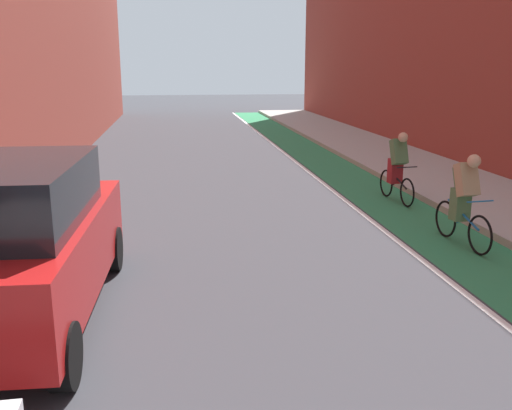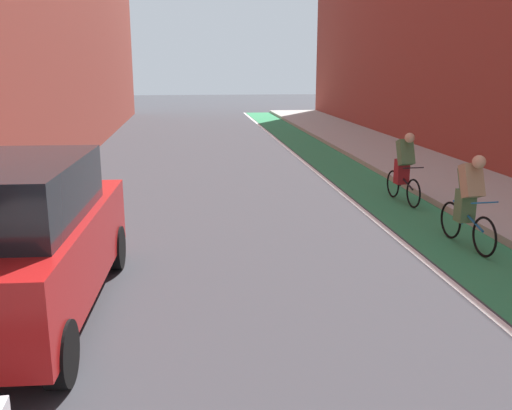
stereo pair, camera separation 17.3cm
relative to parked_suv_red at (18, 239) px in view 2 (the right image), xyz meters
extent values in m
plane|color=#38383D|center=(3.20, 7.37, -1.02)|extent=(94.90, 94.90, 0.00)
cube|color=#2D8451|center=(6.64, 9.37, -1.01)|extent=(1.60, 43.14, 0.00)
cube|color=white|center=(5.74, 9.37, -1.01)|extent=(0.12, 43.14, 0.00)
cube|color=#A8A59E|center=(8.98, 9.37, -0.95)|extent=(3.09, 43.14, 0.14)
cube|color=red|center=(0.00, 0.06, -0.21)|extent=(1.98, 4.46, 0.95)
cube|color=black|center=(-0.01, -0.16, 0.59)|extent=(1.70, 2.69, 0.75)
cylinder|color=black|center=(-0.76, 1.74, -0.69)|extent=(0.25, 0.67, 0.66)
cylinder|color=black|center=(0.89, 1.67, -0.69)|extent=(0.25, 0.67, 0.66)
cylinder|color=black|center=(0.76, -1.61, -0.69)|extent=(0.25, 0.67, 0.66)
torus|color=black|center=(6.76, 1.54, -0.68)|extent=(0.09, 0.67, 0.67)
torus|color=black|center=(6.68, 2.59, -0.68)|extent=(0.09, 0.67, 0.67)
cylinder|color=#1966A5|center=(6.72, 2.07, -0.46)|extent=(0.11, 0.96, 0.33)
cylinder|color=#1966A5|center=(6.70, 2.25, -0.38)|extent=(0.05, 0.12, 0.55)
cylinder|color=#1966A5|center=(6.75, 1.62, -0.13)|extent=(0.48, 0.06, 0.02)
cube|color=#4C7247|center=(6.71, 2.17, -0.31)|extent=(0.30, 0.26, 0.56)
cube|color=tan|center=(6.72, 2.04, 0.15)|extent=(0.35, 0.42, 0.60)
sphere|color=tan|center=(6.73, 1.89, 0.49)|extent=(0.22, 0.22, 0.22)
cube|color=#4C7247|center=(6.71, 2.17, 0.17)|extent=(0.28, 0.29, 0.39)
torus|color=black|center=(6.88, 4.83, -0.70)|extent=(0.09, 0.64, 0.64)
torus|color=black|center=(6.80, 5.87, -0.70)|extent=(0.09, 0.64, 0.64)
cylinder|color=black|center=(6.84, 5.35, -0.48)|extent=(0.12, 0.96, 0.33)
cylinder|color=black|center=(6.83, 5.53, -0.40)|extent=(0.05, 0.12, 0.55)
cylinder|color=black|center=(6.88, 4.91, -0.15)|extent=(0.48, 0.06, 0.02)
cube|color=maroon|center=(6.83, 5.46, -0.33)|extent=(0.30, 0.26, 0.56)
cube|color=#4C7247|center=(6.84, 5.33, 0.13)|extent=(0.35, 0.42, 0.60)
sphere|color=tan|center=(6.86, 5.17, 0.47)|extent=(0.22, 0.22, 0.22)
camera|label=1|loc=(1.88, -6.75, 2.01)|focal=39.97mm
camera|label=2|loc=(2.05, -6.77, 2.01)|focal=39.97mm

